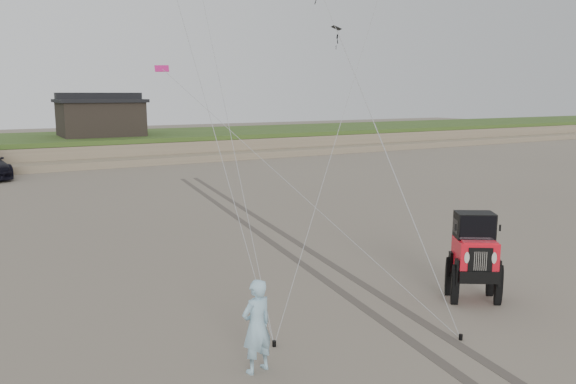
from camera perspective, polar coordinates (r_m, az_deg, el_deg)
name	(u,v)px	position (r m, az deg, el deg)	size (l,w,h in m)	color
ground	(374,332)	(12.40, 8.73, -13.89)	(160.00, 160.00, 0.00)	#6B6054
dune_ridge	(74,148)	(47.07, -20.88, 4.22)	(160.00, 14.25, 1.73)	#7A6B54
cabin	(100,116)	(46.77, -18.53, 7.30)	(6.40, 5.40, 3.35)	black
jeep	(474,266)	(14.43, 18.38, -7.18)	(2.01, 4.65, 1.73)	red
man	(257,326)	(10.38, -3.20, -13.44)	(0.64, 0.42, 1.75)	#7EB4C3
stake_main	(274,344)	(11.63, -1.41, -15.14)	(0.08, 0.08, 0.12)	black
stake_aux	(461,337)	(12.42, 17.14, -13.91)	(0.08, 0.08, 0.12)	black
tire_tracks	(277,237)	(19.79, -1.14, -4.64)	(5.22, 29.74, 0.01)	#4C443D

